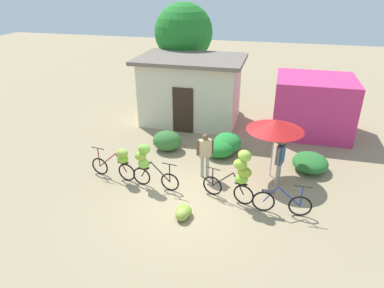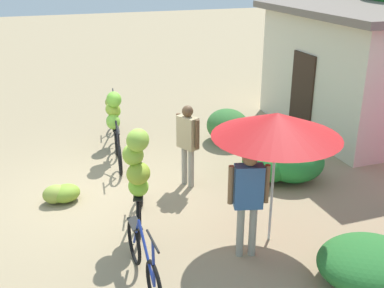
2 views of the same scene
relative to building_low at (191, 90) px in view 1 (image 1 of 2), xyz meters
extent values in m
plane|color=#9C8865|center=(1.50, -6.46, -1.52)|extent=(60.00, 60.00, 0.00)
cube|color=beige|center=(0.00, 0.00, -0.10)|extent=(4.22, 2.76, 2.84)
cube|color=#72665B|center=(0.00, 0.00, 1.40)|extent=(4.72, 3.26, 0.16)
cube|color=#332319|center=(0.00, -1.39, -0.52)|extent=(0.90, 0.06, 2.00)
cube|color=#D23275|center=(5.39, 0.01, -0.31)|extent=(3.20, 2.80, 2.42)
cylinder|color=brown|center=(-1.05, 2.64, -0.14)|extent=(0.30, 0.30, 2.76)
sphere|color=#237B28|center=(-1.05, 2.64, 2.12)|extent=(2.95, 2.95, 2.95)
ellipsoid|color=#356E31|center=(-0.14, -3.24, -1.13)|extent=(1.13, 0.97, 0.78)
ellipsoid|color=#248530|center=(1.94, -3.29, -1.20)|extent=(1.11, 0.96, 0.64)
ellipsoid|color=#268C37|center=(2.17, -2.84, -1.14)|extent=(1.07, 1.19, 0.76)
ellipsoid|color=#29712E|center=(5.22, -3.52, -1.23)|extent=(1.23, 1.40, 0.57)
cylinder|color=beige|center=(3.88, -4.27, -0.53)|extent=(0.04, 0.04, 1.98)
cone|color=red|center=(3.88, -4.27, 0.36)|extent=(1.86, 1.86, 0.35)
torus|color=black|center=(-1.80, -5.60, -1.20)|extent=(0.63, 0.14, 0.63)
torus|color=black|center=(-0.74, -5.76, -1.20)|extent=(0.63, 0.14, 0.63)
cylinder|color=maroon|center=(-0.93, -5.73, -0.89)|extent=(0.41, 0.10, 0.64)
cylinder|color=maroon|center=(-1.46, -5.65, -0.89)|extent=(0.72, 0.14, 0.65)
cylinder|color=black|center=(-1.80, -5.60, -0.51)|extent=(0.50, 0.10, 0.03)
cylinder|color=maroon|center=(-1.80, -5.60, -0.86)|extent=(0.04, 0.04, 0.69)
cube|color=black|center=(-0.85, -5.74, -0.86)|extent=(0.38, 0.19, 0.02)
ellipsoid|color=#79C62B|center=(-0.84, -5.77, -0.71)|extent=(0.40, 0.33, 0.28)
ellipsoid|color=#94AF3D|center=(-0.82, -5.79, -0.49)|extent=(0.48, 0.43, 0.28)
torus|color=black|center=(0.83, -5.98, -1.21)|extent=(0.63, 0.12, 0.63)
torus|color=black|center=(-0.17, -5.87, -1.21)|extent=(0.63, 0.12, 0.63)
cylinder|color=black|center=(0.00, -5.89, -0.91)|extent=(0.38, 0.08, 0.62)
cylinder|color=black|center=(0.50, -5.95, -0.91)|extent=(0.68, 0.11, 0.63)
cylinder|color=black|center=(0.83, -5.98, -0.56)|extent=(0.50, 0.09, 0.03)
cylinder|color=black|center=(0.83, -5.98, -0.89)|extent=(0.04, 0.04, 0.64)
cube|color=black|center=(-0.07, -5.88, -0.87)|extent=(0.37, 0.18, 0.02)
ellipsoid|color=#7FC33F|center=(-0.04, -5.93, -0.69)|extent=(0.38, 0.31, 0.34)
ellipsoid|color=#93B837|center=(-0.15, -5.90, -0.44)|extent=(0.41, 0.35, 0.29)
ellipsoid|color=#75BF38|center=(-0.01, -5.89, -0.19)|extent=(0.39, 0.32, 0.32)
torus|color=black|center=(2.18, -5.88, -1.20)|extent=(0.64, 0.22, 0.65)
torus|color=black|center=(3.17, -6.15, -1.20)|extent=(0.64, 0.22, 0.65)
cylinder|color=black|center=(2.99, -6.10, -0.87)|extent=(0.39, 0.14, 0.67)
cylinder|color=black|center=(2.50, -5.97, -0.87)|extent=(0.68, 0.22, 0.68)
cylinder|color=black|center=(2.18, -5.88, -0.58)|extent=(0.49, 0.16, 0.03)
cylinder|color=black|center=(2.18, -5.88, -0.89)|extent=(0.04, 0.04, 0.61)
cube|color=black|center=(3.07, -6.12, -0.84)|extent=(0.38, 0.23, 0.02)
ellipsoid|color=#83C634|center=(3.07, -6.11, -0.68)|extent=(0.39, 0.32, 0.29)
ellipsoid|color=#95AF30|center=(3.14, -6.12, -0.44)|extent=(0.55, 0.50, 0.32)
ellipsoid|color=#93BD3A|center=(3.01, -6.16, -0.18)|extent=(0.42, 0.35, 0.32)
ellipsoid|color=#94C13F|center=(3.12, -6.10, 0.08)|extent=(0.52, 0.49, 0.33)
torus|color=black|center=(4.78, -6.33, -1.19)|extent=(0.66, 0.06, 0.66)
torus|color=black|center=(3.76, -6.36, -1.19)|extent=(0.66, 0.06, 0.66)
cylinder|color=navy|center=(3.94, -6.35, -0.92)|extent=(0.39, 0.04, 0.57)
cylinder|color=navy|center=(4.45, -6.34, -0.92)|extent=(0.69, 0.05, 0.58)
cylinder|color=black|center=(4.78, -6.33, -0.54)|extent=(0.50, 0.04, 0.03)
cylinder|color=navy|center=(4.78, -6.33, -0.87)|extent=(0.04, 0.04, 0.65)
cube|color=black|center=(3.86, -6.35, -0.83)|extent=(0.36, 0.15, 0.02)
ellipsoid|color=olive|center=(1.60, -7.12, -1.37)|extent=(0.58, 0.63, 0.31)
ellipsoid|color=#90A63F|center=(1.59, -7.30, -1.36)|extent=(0.44, 0.50, 0.33)
cylinder|color=gray|center=(1.79, -4.82, -1.14)|extent=(0.11, 0.11, 0.77)
cylinder|color=gray|center=(1.63, -4.90, -1.14)|extent=(0.11, 0.11, 0.77)
cube|color=tan|center=(1.71, -4.86, -0.45)|extent=(0.45, 0.35, 0.61)
cylinder|color=brown|center=(1.94, -4.75, -0.42)|extent=(0.08, 0.08, 0.55)
cylinder|color=brown|center=(1.49, -4.97, -0.42)|extent=(0.08, 0.08, 0.55)
sphere|color=brown|center=(1.71, -4.86, -0.04)|extent=(0.21, 0.21, 0.21)
cylinder|color=gray|center=(4.15, -4.70, -1.12)|extent=(0.11, 0.11, 0.80)
cylinder|color=gray|center=(4.11, -4.88, -1.12)|extent=(0.11, 0.11, 0.80)
cube|color=#33598C|center=(4.13, -4.79, -0.40)|extent=(0.30, 0.44, 0.64)
cylinder|color=brown|center=(4.20, -4.55, -0.37)|extent=(0.08, 0.08, 0.57)
cylinder|color=brown|center=(4.07, -5.03, -0.37)|extent=(0.08, 0.08, 0.57)
sphere|color=brown|center=(4.13, -4.79, 0.03)|extent=(0.22, 0.22, 0.22)
camera|label=1|loc=(3.76, -14.82, 4.61)|focal=32.25mm
camera|label=2|loc=(9.31, -7.43, 2.54)|focal=43.66mm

